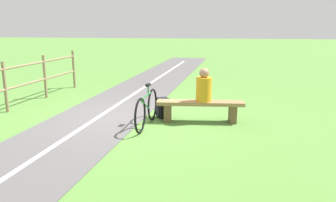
{
  "coord_description": "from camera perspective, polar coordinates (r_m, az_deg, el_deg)",
  "views": [
    {
      "loc": [
        -1.87,
        7.75,
        2.23
      ],
      "look_at": [
        -1.07,
        1.47,
        0.76
      ],
      "focal_mm": 36.64,
      "sensor_mm": 36.0,
      "label": 1
    }
  ],
  "objects": [
    {
      "name": "ground_plane",
      "position": [
        8.28,
        -6.08,
        -2.66
      ],
      "size": [
        80.0,
        80.0,
        0.0
      ],
      "primitive_type": "plane",
      "color": "#548438"
    },
    {
      "name": "bench",
      "position": [
        7.81,
        5.36,
        -1.04
      ],
      "size": [
        1.99,
        0.48,
        0.48
      ],
      "rotation": [
        0.0,
        0.0,
        0.06
      ],
      "color": "#937047",
      "rests_on": "ground_plane"
    },
    {
      "name": "person_seated",
      "position": [
        7.72,
        5.98,
        2.31
      ],
      "size": [
        0.37,
        0.37,
        0.75
      ],
      "rotation": [
        0.0,
        0.0,
        0.06
      ],
      "color": "orange",
      "rests_on": "bench"
    },
    {
      "name": "bicycle",
      "position": [
        7.45,
        -3.57,
        -1.31
      ],
      "size": [
        0.18,
        1.73,
        0.92
      ],
      "rotation": [
        0.0,
        0.0,
        1.49
      ],
      "color": "black",
      "rests_on": "ground_plane"
    },
    {
      "name": "backpack",
      "position": [
        8.15,
        -0.85,
        -1.16
      ],
      "size": [
        0.38,
        0.39,
        0.47
      ],
      "rotation": [
        0.0,
        0.0,
        5.22
      ],
      "color": "black",
      "rests_on": "ground_plane"
    }
  ]
}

